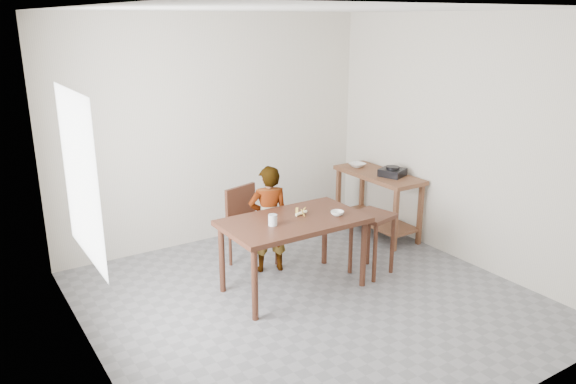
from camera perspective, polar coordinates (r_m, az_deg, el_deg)
floor at (r=5.58m, az=2.26°, el=-11.10°), size 4.00×4.00×0.04m
ceiling at (r=4.91m, az=2.66°, el=18.30°), size 4.00×4.00×0.04m
wall_back at (r=6.78m, az=-7.46°, el=6.26°), size 4.00×0.04×2.70m
wall_front at (r=3.69m, az=20.82°, el=-4.21°), size 4.00×0.04×2.70m
wall_left at (r=4.29m, az=-20.24°, el=-1.21°), size 0.04×4.00×2.70m
wall_right at (r=6.43m, az=17.41°, el=4.99°), size 0.04×4.00×2.70m
window_pane at (r=4.44m, az=-20.41°, el=1.43°), size 0.02×1.10×1.30m
dining_table at (r=5.63m, az=0.55°, el=-6.34°), size 1.40×0.80×0.75m
prep_counter at (r=7.13m, az=9.06°, el=-1.18°), size 0.50×1.20×0.80m
child at (r=5.96m, az=-1.97°, el=-2.78°), size 0.50×0.40×1.17m
dining_chair at (r=6.15m, az=-3.56°, el=-3.66°), size 0.52×0.52×0.87m
stool at (r=6.05m, az=8.49°, el=-5.20°), size 0.46×0.46×0.67m
glass_tumbler at (r=5.31m, az=-1.56°, el=-2.86°), size 0.11×0.11×0.11m
small_bowl at (r=5.61m, az=5.02°, el=-2.15°), size 0.13×0.13×0.04m
banana at (r=5.59m, az=1.35°, el=-2.11°), size 0.16×0.12×0.05m
serving_bowl at (r=7.26m, az=7.06°, el=2.74°), size 0.22×0.22×0.05m
gas_burner at (r=6.90m, az=10.56°, el=1.98°), size 0.35×0.35×0.09m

